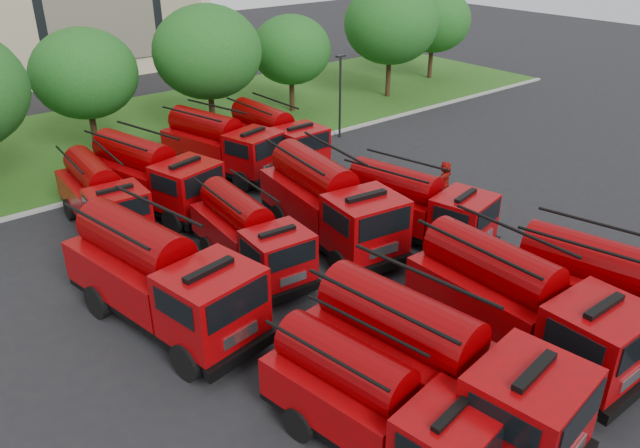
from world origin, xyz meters
The scene contains 24 objects.
ground centered at (0.00, 0.00, 0.00)m, with size 140.00×140.00×0.00m, color black.
lawn centered at (0.00, 26.00, 0.06)m, with size 70.00×16.00×0.12m, color #1D4E14.
curb centered at (0.00, 17.90, 0.07)m, with size 70.00×0.30×0.14m, color gray.
tree_3 centered at (-1.00, 24.00, 4.68)m, with size 5.88×5.88×7.19m.
tree_4 centered at (6.00, 22.50, 5.22)m, with size 6.55×6.55×8.01m.
tree_5 centered at (13.00, 23.50, 4.35)m, with size 5.46×5.46×6.68m.
tree_6 centered at (21.00, 22.00, 5.49)m, with size 6.89×6.89×8.42m.
tree_7 centered at (28.00, 24.00, 4.82)m, with size 6.05×6.05×7.39m.
lamp_post_1 centered at (12.00, 17.20, 2.90)m, with size 0.60×0.25×5.11m.
fire_truck_0 centered at (-4.07, -2.72, 1.50)m, with size 3.20×6.79×2.97m.
fire_truck_1 centered at (-2.03, -2.92, 1.82)m, with size 3.74×8.24×3.62m.
fire_truck_2 centered at (2.32, -2.57, 1.76)m, with size 2.93×7.72×3.49m.
fire_truck_3 centered at (5.44, -4.38, 1.70)m, with size 4.14×7.81×3.38m.
fire_truck_4 centered at (-5.71, 5.90, 1.84)m, with size 4.05×8.36×3.65m.
fire_truck_5 centered at (-1.37, 7.11, 1.49)m, with size 2.82×6.67×2.96m.
fire_truck_6 centered at (2.51, 6.93, 1.81)m, with size 3.77×8.19×3.60m.
fire_truck_7 centered at (5.50, 4.80, 1.55)m, with size 3.67×7.08×3.07m.
fire_truck_8 centered at (-4.40, 14.32, 1.52)m, with size 2.80×6.80×3.03m.
fire_truck_9 centered at (-1.81, 14.69, 1.69)m, with size 4.20×7.77×3.36m.
fire_truck_10 centered at (3.06, 16.56, 1.64)m, with size 4.09×7.53×3.26m.
fire_truck_11 centered at (6.06, 15.88, 1.61)m, with size 2.65×7.06×3.20m.
firefighter_3 centered at (7.41, -0.85, 0.00)m, with size 1.17×0.60×1.81m, color black.
firefighter_4 centered at (-3.92, 1.07, 0.00)m, with size 0.81×0.53×1.65m, color #9B110B.
firefighter_5 centered at (9.98, 6.94, 0.00)m, with size 1.71×0.74×1.85m, color #9B110B.
Camera 1 is at (-12.83, -11.25, 12.71)m, focal length 35.00 mm.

